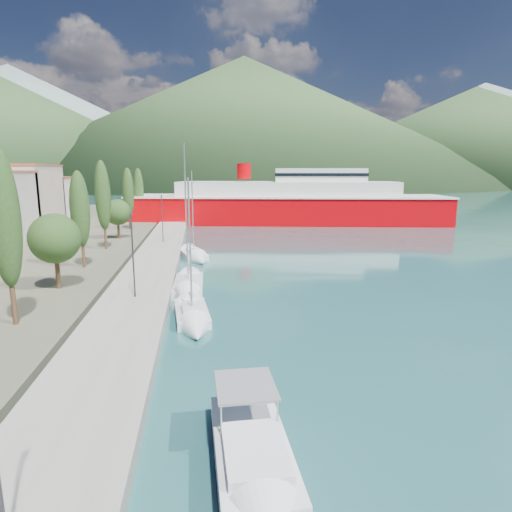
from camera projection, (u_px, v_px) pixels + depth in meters
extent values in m
plane|color=#25575A|center=(213.00, 203.00, 136.24)|extent=(1400.00, 1400.00, 0.00)
cube|color=gray|center=(153.00, 266.00, 43.56)|extent=(5.00, 88.00, 0.80)
cone|color=gray|center=(14.00, 123.00, 576.20)|extent=(640.00, 640.00, 150.00)
cone|color=gray|center=(251.00, 121.00, 674.03)|extent=(760.00, 760.00, 180.00)
cone|color=gray|center=(481.00, 132.00, 643.67)|extent=(640.00, 640.00, 140.00)
cone|color=#314E28|center=(245.00, 121.00, 402.73)|extent=(480.00, 480.00, 115.00)
cone|color=#314E28|center=(472.00, 135.00, 413.91)|extent=(420.00, 420.00, 90.00)
cube|color=beige|center=(23.00, 198.00, 67.80)|extent=(9.00, 13.00, 10.00)
cube|color=#9E5138|center=(19.00, 165.00, 66.81)|extent=(9.20, 13.20, 0.30)
cube|color=silver|center=(47.00, 200.00, 78.70)|extent=(9.00, 10.00, 8.00)
cube|color=#9E5138|center=(45.00, 177.00, 77.90)|extent=(9.20, 10.20, 0.30)
cylinder|color=#47301E|center=(14.00, 306.00, 25.70)|extent=(0.30, 0.30, 2.32)
ellipsoid|color=#28451B|center=(4.00, 218.00, 24.68)|extent=(1.80, 1.80, 8.22)
cylinder|color=#47301E|center=(58.00, 273.00, 33.72)|extent=(0.36, 0.36, 2.44)
sphere|color=#28451B|center=(55.00, 238.00, 33.18)|extent=(3.90, 3.90, 3.90)
cylinder|color=#47301E|center=(84.00, 257.00, 41.25)|extent=(0.30, 0.30, 2.03)
ellipsoid|color=#28451B|center=(80.00, 209.00, 40.36)|extent=(1.80, 1.80, 7.20)
cylinder|color=#47301E|center=(106.00, 240.00, 51.06)|extent=(0.30, 0.30, 2.30)
ellipsoid|color=#28451B|center=(103.00, 196.00, 50.06)|extent=(1.80, 1.80, 8.15)
cylinder|color=#47301E|center=(119.00, 231.00, 59.28)|extent=(0.36, 0.36, 2.23)
sphere|color=#28451B|center=(117.00, 212.00, 58.80)|extent=(3.57, 3.57, 3.57)
cylinder|color=#47301E|center=(130.00, 223.00, 69.06)|extent=(0.30, 0.30, 2.15)
ellipsoid|color=#28451B|center=(128.00, 192.00, 68.12)|extent=(1.80, 1.80, 7.62)
cylinder|color=#47301E|center=(140.00, 215.00, 80.81)|extent=(0.30, 0.30, 2.17)
ellipsoid|color=#28451B|center=(139.00, 189.00, 79.87)|extent=(1.80, 1.80, 7.69)
cylinder|color=#2D2D33|center=(133.00, 257.00, 30.70)|extent=(0.12, 0.12, 6.00)
cube|color=#2D2D33|center=(131.00, 214.00, 30.36)|extent=(0.15, 0.50, 0.12)
cylinder|color=#2D2D33|center=(162.00, 219.00, 55.44)|extent=(0.12, 0.12, 6.00)
cube|color=#2D2D33|center=(161.00, 196.00, 55.11)|extent=(0.15, 0.50, 0.12)
cube|color=black|center=(252.00, 475.00, 14.05)|extent=(2.23, 5.72, 0.64)
cube|color=silver|center=(252.00, 455.00, 13.91)|extent=(2.47, 6.01, 1.00)
cube|color=black|center=(252.00, 468.00, 14.00)|extent=(2.52, 6.09, 0.20)
cube|color=silver|center=(255.00, 452.00, 13.09)|extent=(1.95, 2.95, 0.36)
cube|color=slate|center=(245.00, 385.00, 15.15)|extent=(2.13, 2.51, 0.09)
cube|color=silver|center=(192.00, 315.00, 29.05)|extent=(2.58, 5.37, 0.83)
cube|color=silver|center=(192.00, 308.00, 28.61)|extent=(1.46, 2.19, 0.32)
cylinder|color=silver|center=(190.00, 246.00, 27.79)|extent=(0.12, 0.12, 8.78)
cone|color=silver|center=(196.00, 332.00, 25.86)|extent=(2.33, 2.61, 2.13)
cube|color=silver|center=(189.00, 286.00, 36.15)|extent=(2.49, 6.59, 0.92)
cube|color=silver|center=(188.00, 281.00, 35.61)|extent=(1.47, 2.65, 0.36)
cylinder|color=silver|center=(186.00, 215.00, 34.55)|extent=(0.12, 0.12, 11.29)
cone|color=silver|center=(186.00, 301.00, 32.06)|extent=(2.42, 3.10, 2.36)
cube|color=silver|center=(193.00, 255.00, 49.64)|extent=(3.53, 5.77, 0.92)
cube|color=silver|center=(194.00, 251.00, 49.19)|extent=(1.87, 2.42, 0.36)
cylinder|color=silver|center=(193.00, 212.00, 48.34)|extent=(0.12, 0.12, 9.22)
cone|color=silver|center=(200.00, 261.00, 46.48)|extent=(2.87, 2.98, 2.36)
cube|color=#C30006|center=(286.00, 211.00, 83.42)|extent=(61.41, 22.71, 5.81)
cube|color=silver|center=(287.00, 196.00, 82.86)|extent=(61.89, 23.15, 0.31)
cube|color=silver|center=(287.00, 190.00, 82.62)|extent=(42.67, 17.39, 3.11)
cube|color=silver|center=(320.00, 175.00, 81.82)|extent=(17.93, 10.53, 2.49)
cylinder|color=#C30006|center=(244.00, 171.00, 82.30)|extent=(2.70, 2.70, 2.90)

